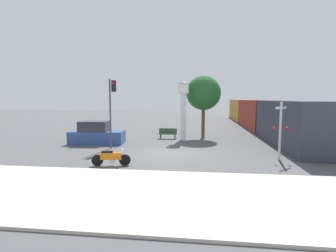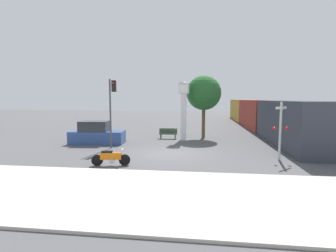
% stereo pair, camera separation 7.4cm
% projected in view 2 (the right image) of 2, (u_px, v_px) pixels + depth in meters
% --- Properties ---
extents(ground_plane, '(120.00, 120.00, 0.00)m').
position_uv_depth(ground_plane, '(168.00, 153.00, 17.12)').
color(ground_plane, '#4C4C4F').
extents(sidewalk_strip, '(36.00, 6.00, 0.10)m').
position_uv_depth(sidewalk_strip, '(143.00, 194.00, 9.70)').
color(sidewalk_strip, '#BCB7A8').
rests_on(sidewalk_strip, ground_plane).
extents(motorcycle, '(2.04, 0.56, 0.91)m').
position_uv_depth(motorcycle, '(111.00, 158.00, 13.93)').
color(motorcycle, black).
rests_on(motorcycle, ground_plane).
extents(clock_tower, '(1.02, 1.02, 5.05)m').
position_uv_depth(clock_tower, '(184.00, 102.00, 22.26)').
color(clock_tower, white).
rests_on(clock_tower, ground_plane).
extents(freight_train, '(2.80, 35.93, 3.40)m').
position_uv_depth(freight_train, '(258.00, 114.00, 31.95)').
color(freight_train, '#333842').
rests_on(freight_train, ground_plane).
extents(traffic_light, '(0.50, 0.35, 4.94)m').
position_uv_depth(traffic_light, '(112.00, 101.00, 18.55)').
color(traffic_light, '#47474C').
rests_on(traffic_light, ground_plane).
extents(railroad_crossing_signal, '(0.90, 0.82, 3.39)m').
position_uv_depth(railroad_crossing_signal, '(280.00, 128.00, 15.07)').
color(railroad_crossing_signal, '#B7B7BC').
rests_on(railroad_crossing_signal, ground_plane).
extents(street_tree, '(3.08, 3.08, 5.62)m').
position_uv_depth(street_tree, '(204.00, 93.00, 23.32)').
color(street_tree, brown).
rests_on(street_tree, ground_plane).
extents(bench, '(1.60, 0.44, 0.92)m').
position_uv_depth(bench, '(168.00, 133.00, 23.30)').
color(bench, '#384C38').
rests_on(bench, ground_plane).
extents(parked_car, '(4.32, 2.11, 1.80)m').
position_uv_depth(parked_car, '(97.00, 134.00, 20.84)').
color(parked_car, '#2D4C8C').
rests_on(parked_car, ground_plane).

